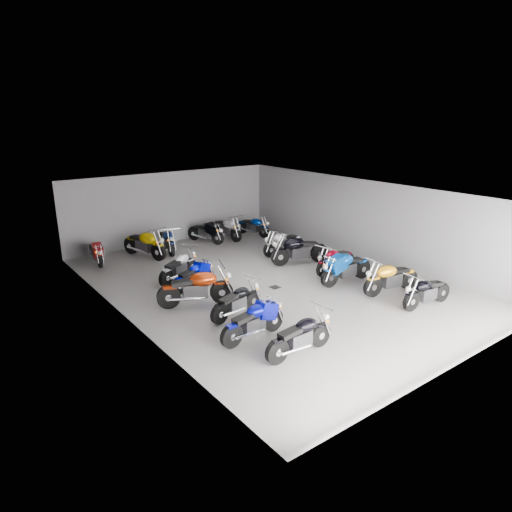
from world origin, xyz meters
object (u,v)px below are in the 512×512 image
object	(u,v)px
motorcycle_left_f	(179,267)
motorcycle_back_b	(145,244)
motorcycle_right_e	(299,250)
motorcycle_right_b	(391,278)
motorcycle_left_a	(300,336)
motorcycle_right_c	(346,268)
motorcycle_back_c	(167,240)
motorcycle_right_a	(427,292)
motorcycle_back_d	(206,232)
motorcycle_left_d	(196,288)
motorcycle_right_d	(335,260)
motorcycle_right_f	(283,243)
motorcycle_back_a	(96,252)
motorcycle_left_e	(194,276)
motorcycle_left_b	(254,321)
motorcycle_back_e	(226,228)
motorcycle_left_c	(237,301)
drain_grate	(275,287)
motorcycle_back_f	(253,226)

from	to	relation	value
motorcycle_left_f	motorcycle_back_b	bearing A→B (deg)	153.37
motorcycle_right_e	motorcycle_right_b	bearing A→B (deg)	-154.77
motorcycle_left_a	motorcycle_right_c	distance (m)	5.41
motorcycle_left_a	motorcycle_back_c	distance (m)	10.02
motorcycle_back_c	motorcycle_right_a	bearing A→B (deg)	123.08
motorcycle_left_f	motorcycle_right_c	size ratio (longest dim) A/B	0.83
motorcycle_right_a	motorcycle_back_d	distance (m)	10.50
motorcycle_back_c	motorcycle_back_b	bearing A→B (deg)	21.12
motorcycle_left_d	motorcycle_right_a	size ratio (longest dim) A/B	1.13
motorcycle_right_d	motorcycle_right_f	distance (m)	2.98
motorcycle_left_a	motorcycle_back_a	xyz separation A→B (m)	(-1.63, 10.19, -0.03)
motorcycle_left_e	motorcycle_left_b	bearing A→B (deg)	-20.18
motorcycle_back_e	motorcycle_left_b	bearing A→B (deg)	56.23
motorcycle_right_d	motorcycle_right_f	world-z (taller)	motorcycle_right_f
motorcycle_left_d	motorcycle_back_b	distance (m)	5.66
motorcycle_left_c	motorcycle_back_b	xyz separation A→B (m)	(0.22, 7.00, 0.11)
motorcycle_right_d	motorcycle_left_e	bearing A→B (deg)	65.65
motorcycle_right_b	motorcycle_back_c	bearing A→B (deg)	33.72
motorcycle_left_e	motorcycle_right_b	bearing A→B (deg)	36.75
motorcycle_right_c	motorcycle_back_a	bearing A→B (deg)	42.07
motorcycle_left_e	motorcycle_right_a	world-z (taller)	motorcycle_right_a
drain_grate	motorcycle_right_a	distance (m)	4.87
motorcycle_right_b	motorcycle_back_a	size ratio (longest dim) A/B	1.15
motorcycle_right_b	motorcycle_right_f	bearing A→B (deg)	10.38
motorcycle_left_b	motorcycle_left_f	xyz separation A→B (m)	(0.52, 5.16, -0.01)
motorcycle_right_a	motorcycle_back_c	distance (m)	10.74
motorcycle_left_b	motorcycle_back_a	world-z (taller)	motorcycle_left_b
motorcycle_left_d	motorcycle_left_e	size ratio (longest dim) A/B	1.23
motorcycle_left_c	motorcycle_right_c	size ratio (longest dim) A/B	0.84
motorcycle_left_a	motorcycle_right_e	bearing A→B (deg)	137.94
motorcycle_left_e	motorcycle_left_f	size ratio (longest dim) A/B	0.97
motorcycle_left_e	motorcycle_back_b	bearing A→B (deg)	165.23
motorcycle_back_d	motorcycle_back_e	size ratio (longest dim) A/B	0.91
motorcycle_left_c	motorcycle_right_a	xyz separation A→B (m)	(5.06, -2.89, 0.02)
motorcycle_right_e	motorcycle_left_b	bearing A→B (deg)	147.78
motorcycle_right_b	motorcycle_right_c	xyz separation A→B (m)	(-0.46, 1.55, 0.02)
motorcycle_left_f	motorcycle_back_d	world-z (taller)	motorcycle_back_d
drain_grate	motorcycle_back_b	distance (m)	6.28
motorcycle_left_f	motorcycle_left_a	bearing A→B (deg)	-25.17
motorcycle_left_a	motorcycle_right_d	bearing A→B (deg)	125.79
motorcycle_back_f	motorcycle_left_e	bearing A→B (deg)	23.15
motorcycle_back_d	motorcycle_back_f	bearing A→B (deg)	153.89
motorcycle_back_a	motorcycle_back_d	bearing A→B (deg)	-172.96
motorcycle_back_a	motorcycle_back_b	bearing A→B (deg)	173.67
motorcycle_left_c	motorcycle_back_b	bearing A→B (deg)	167.76
motorcycle_left_c	motorcycle_right_b	bearing A→B (deg)	62.64
motorcycle_right_a	motorcycle_right_b	size ratio (longest dim) A/B	0.91
motorcycle_back_d	motorcycle_right_b	bearing A→B (deg)	82.03
motorcycle_left_d	motorcycle_back_e	world-z (taller)	motorcycle_left_d
motorcycle_back_d	motorcycle_right_f	bearing A→B (deg)	96.54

